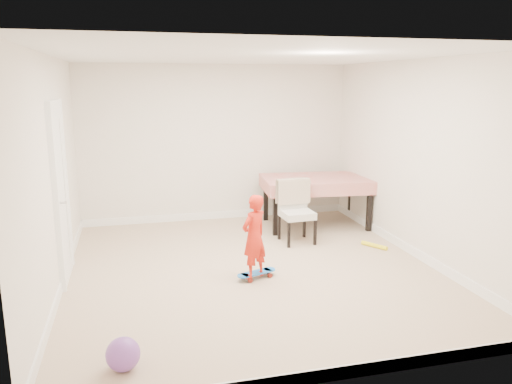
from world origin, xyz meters
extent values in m
plane|color=tan|center=(0.00, 0.00, 0.00)|extent=(5.00, 5.00, 0.00)
cube|color=white|center=(0.00, 0.00, 2.58)|extent=(4.50, 5.00, 0.04)
cube|color=silver|center=(0.00, 2.48, 1.30)|extent=(4.50, 0.04, 2.60)
cube|color=silver|center=(0.00, -2.48, 1.30)|extent=(4.50, 0.04, 2.60)
cube|color=silver|center=(-2.23, 0.00, 1.30)|extent=(0.04, 5.00, 2.60)
cube|color=silver|center=(2.23, 0.00, 1.30)|extent=(0.04, 5.00, 2.60)
cube|color=white|center=(-2.22, 0.30, 1.02)|extent=(0.11, 0.94, 2.11)
cube|color=white|center=(0.00, 2.49, 0.06)|extent=(4.50, 0.02, 0.12)
cube|color=white|center=(0.00, -2.49, 0.06)|extent=(4.50, 0.02, 0.12)
cube|color=white|center=(-2.24, 0.00, 0.06)|extent=(0.02, 5.00, 0.12)
cube|color=white|center=(2.24, 0.00, 0.06)|extent=(0.02, 5.00, 0.12)
imported|color=red|center=(-0.06, -0.34, 0.50)|extent=(0.44, 0.41, 1.00)
sphere|color=purple|center=(-1.55, -1.93, 0.14)|extent=(0.28, 0.28, 0.28)
cylinder|color=#FFF11A|center=(1.89, 0.40, 0.03)|extent=(0.26, 0.37, 0.06)
camera|label=1|loc=(-1.40, -5.75, 2.29)|focal=35.00mm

